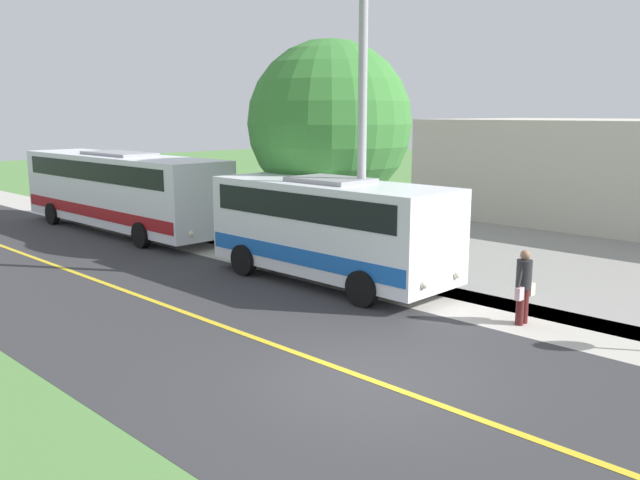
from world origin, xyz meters
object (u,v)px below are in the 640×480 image
Objects in this scene: shuttle_bus_front at (330,225)px; tree_curbside at (330,124)px; street_light_pole at (359,123)px; pedestrian_with_bags at (524,285)px; transit_bus_rear at (121,188)px.

tree_curbside is (-2.85, -2.75, 2.68)m from shuttle_bus_front.
street_light_pole is 1.13× the size of tree_curbside.
street_light_pole is at bearing 54.01° from tree_curbside.
tree_curbside is at bearing -125.99° from street_light_pole.
street_light_pole is (-0.11, -4.95, 3.45)m from pedestrian_with_bags.
transit_bus_rear is (-0.02, -11.40, 0.12)m from shuttle_bus_front.
transit_bus_rear is at bearing -88.56° from street_light_pole.
shuttle_bus_front is at bearing -87.81° from pedestrian_with_bags.
tree_curbside reaches higher than transit_bus_rear.
shuttle_bus_front is 2.87m from street_light_pole.
pedestrian_with_bags is 9.45m from tree_curbside.
pedestrian_with_bags is at bearing 92.19° from shuttle_bus_front.
shuttle_bus_front is 0.64× the size of transit_bus_rear.
tree_curbside is at bearing -136.04° from shuttle_bus_front.
pedestrian_with_bags is at bearing 72.64° from tree_curbside.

